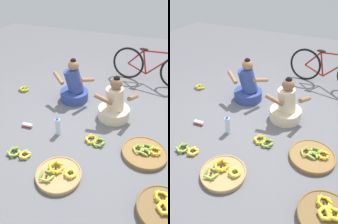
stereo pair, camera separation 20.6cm
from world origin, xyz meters
TOP-DOWN VIEW (x-y plane):
  - ground_plane at (0.00, 0.00)m, footprint 10.00×10.00m
  - vendor_woman_front at (0.34, 0.30)m, footprint 0.64×0.52m
  - vendor_woman_behind at (-0.50, 0.59)m, footprint 0.74×0.53m
  - bicycle_leaning at (0.73, 1.77)m, footprint 1.69×0.29m
  - banana_basket_back_left at (1.27, -1.17)m, footprint 0.59×0.59m
  - banana_basket_back_right at (0.03, -1.14)m, footprint 0.57×0.57m
  - banana_basket_near_vendor at (0.96, -0.39)m, footprint 0.62×0.62m
  - loose_bananas_mid_right at (-1.59, 0.53)m, footprint 0.23×0.22m
  - loose_bananas_mid_left at (0.24, -0.40)m, footprint 0.32×0.25m
  - loose_bananas_front_left at (-0.66, -1.01)m, footprint 0.36×0.22m
  - water_bottle at (-0.34, -0.42)m, footprint 0.08×0.08m
  - packet_carton_stack at (-0.87, -0.44)m, footprint 0.18×0.06m

SIDE VIEW (x-z plane):
  - ground_plane at x=0.00m, z-range 0.00..0.00m
  - loose_bananas_front_left at x=-0.66m, z-range -0.02..0.07m
  - loose_bananas_mid_right at x=-1.59m, z-range -0.01..0.07m
  - packet_carton_stack at x=-0.87m, z-range 0.00..0.06m
  - loose_bananas_mid_left at x=0.24m, z-range -0.02..0.08m
  - banana_basket_near_vendor at x=0.96m, z-range -0.02..0.10m
  - banana_basket_back_right at x=0.03m, z-range -0.03..0.11m
  - banana_basket_back_left at x=1.27m, z-range -0.03..0.13m
  - water_bottle at x=-0.34m, z-range -0.01..0.29m
  - vendor_woman_front at x=0.34m, z-range -0.14..0.63m
  - vendor_woman_behind at x=-0.50m, z-range -0.15..0.67m
  - bicycle_leaning at x=0.73m, z-range -0.01..0.73m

